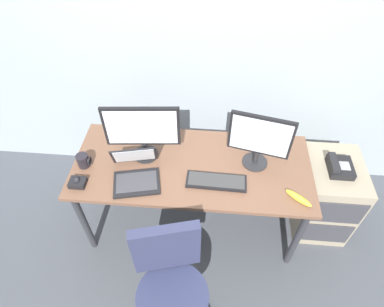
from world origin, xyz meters
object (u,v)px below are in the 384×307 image
(monitor_side, at_px, (260,139))
(desk_phone, at_px, (339,167))
(monitor_main, at_px, (142,130))
(coffee_mug, at_px, (84,161))
(trackball_mouse, at_px, (78,182))
(file_cabinet, at_px, (324,196))
(banana, at_px, (299,198))
(laptop, at_px, (136,173))
(office_chair, at_px, (172,291))
(keyboard, at_px, (216,181))

(monitor_side, bearing_deg, desk_phone, 3.11)
(monitor_main, bearing_deg, monitor_side, -0.56)
(coffee_mug, bearing_deg, trackball_mouse, -87.55)
(file_cabinet, relative_size, banana, 3.64)
(laptop, bearing_deg, trackball_mouse, -166.23)
(trackball_mouse, bearing_deg, file_cabinet, 10.84)
(office_chair, bearing_deg, coffee_mug, 134.61)
(monitor_side, distance_m, coffee_mug, 1.23)
(file_cabinet, xyz_separation_m, keyboard, (-0.89, -0.25, 0.42))
(keyboard, bearing_deg, banana, -10.22)
(desk_phone, xyz_separation_m, banana, (-0.35, -0.33, 0.04))
(monitor_side, distance_m, banana, 0.46)
(office_chair, bearing_deg, trackball_mouse, 142.17)
(keyboard, bearing_deg, file_cabinet, 15.84)
(trackball_mouse, relative_size, coffee_mug, 1.10)
(file_cabinet, distance_m, trackball_mouse, 1.90)
(trackball_mouse, bearing_deg, desk_phone, 10.38)
(keyboard, relative_size, trackball_mouse, 3.76)
(laptop, distance_m, trackball_mouse, 0.40)
(monitor_side, distance_m, keyboard, 0.41)
(trackball_mouse, relative_size, banana, 0.58)
(monitor_main, bearing_deg, keyboard, -21.90)
(keyboard, distance_m, laptop, 0.55)
(desk_phone, relative_size, keyboard, 0.48)
(file_cabinet, bearing_deg, trackball_mouse, -169.16)
(desk_phone, height_order, monitor_side, monitor_side)
(file_cabinet, relative_size, keyboard, 1.67)
(file_cabinet, relative_size, laptop, 1.85)
(file_cabinet, xyz_separation_m, office_chair, (-1.13, -0.89, 0.09))
(file_cabinet, height_order, desk_phone, desk_phone)
(banana, bearing_deg, trackball_mouse, 179.99)
(keyboard, bearing_deg, coffee_mug, 175.40)
(monitor_main, relative_size, banana, 2.73)
(monitor_side, relative_size, laptop, 1.16)
(monitor_side, height_order, trackball_mouse, monitor_side)
(office_chair, bearing_deg, banana, 34.74)
(banana, bearing_deg, monitor_main, 163.84)
(monitor_side, xyz_separation_m, keyboard, (-0.27, -0.20, -0.23))
(trackball_mouse, bearing_deg, monitor_main, 36.92)
(laptop, height_order, coffee_mug, laptop)
(desk_phone, relative_size, banana, 1.05)
(keyboard, height_order, trackball_mouse, trackball_mouse)
(office_chair, distance_m, monitor_side, 1.13)
(desk_phone, xyz_separation_m, laptop, (-1.43, -0.24, 0.07))
(banana, bearing_deg, office_chair, -145.26)
(file_cabinet, bearing_deg, keyboard, -164.16)
(monitor_main, xyz_separation_m, monitor_side, (0.79, -0.01, -0.01))
(office_chair, relative_size, coffee_mug, 9.52)
(office_chair, height_order, trackball_mouse, office_chair)
(monitor_side, xyz_separation_m, banana, (0.27, -0.30, -0.22))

